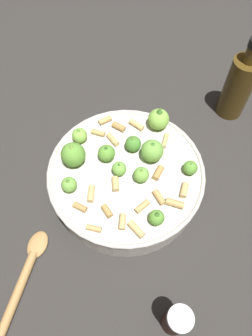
{
  "coord_description": "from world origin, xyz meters",
  "views": [
    {
      "loc": [
        -0.15,
        0.25,
        0.57
      ],
      "look_at": [
        0.0,
        0.0,
        0.08
      ],
      "focal_mm": 32.62,
      "sensor_mm": 36.0,
      "label": 1
    }
  ],
  "objects_px": {
    "cooking_pan": "(126,176)",
    "olive_oil_bottle": "(239,86)",
    "wooden_spoon": "(19,290)",
    "pepper_shaker": "(176,321)"
  },
  "relations": [
    {
      "from": "olive_oil_bottle",
      "to": "wooden_spoon",
      "type": "bearing_deg",
      "value": 74.96
    },
    {
      "from": "cooking_pan",
      "to": "olive_oil_bottle",
      "type": "distance_m",
      "value": 0.33
    },
    {
      "from": "cooking_pan",
      "to": "wooden_spoon",
      "type": "xyz_separation_m",
      "value": [
        0.05,
        0.27,
        -0.03
      ]
    },
    {
      "from": "pepper_shaker",
      "to": "olive_oil_bottle",
      "type": "relative_size",
      "value": 0.49
    },
    {
      "from": "pepper_shaker",
      "to": "olive_oil_bottle",
      "type": "bearing_deg",
      "value": -79.03
    },
    {
      "from": "cooking_pan",
      "to": "wooden_spoon",
      "type": "distance_m",
      "value": 0.28
    },
    {
      "from": "olive_oil_bottle",
      "to": "wooden_spoon",
      "type": "distance_m",
      "value": 0.6
    },
    {
      "from": "olive_oil_bottle",
      "to": "pepper_shaker",
      "type": "bearing_deg",
      "value": 100.97
    },
    {
      "from": "pepper_shaker",
      "to": "olive_oil_bottle",
      "type": "height_order",
      "value": "olive_oil_bottle"
    },
    {
      "from": "cooking_pan",
      "to": "olive_oil_bottle",
      "type": "bearing_deg",
      "value": -109.08
    }
  ]
}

